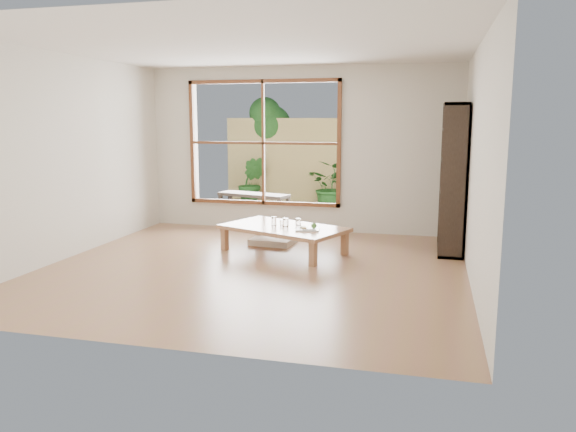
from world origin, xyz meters
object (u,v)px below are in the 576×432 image
(garden_bench, at_px, (254,197))
(low_table, at_px, (284,229))
(food_tray, at_px, (309,229))
(bookshelf, at_px, (453,179))

(garden_bench, bearing_deg, low_table, -49.17)
(food_tray, bearing_deg, garden_bench, 113.33)
(low_table, bearing_deg, garden_bench, 138.38)
(food_tray, xyz_separation_m, garden_bench, (-1.60, 2.66, 0.01))
(food_tray, bearing_deg, bookshelf, 14.99)
(bookshelf, relative_size, food_tray, 6.09)
(low_table, relative_size, garden_bench, 1.33)
(bookshelf, bearing_deg, food_tray, -157.25)
(bookshelf, height_order, garden_bench, bookshelf)
(bookshelf, bearing_deg, garden_bench, 150.68)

